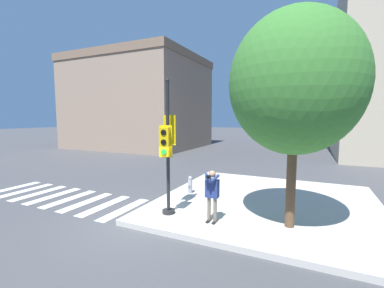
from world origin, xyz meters
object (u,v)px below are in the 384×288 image
object	(u,v)px
fire_hydrant	(190,185)
traffic_signal_pole	(168,145)
person_photographer	(212,191)
street_tree	(295,83)

from	to	relation	value
fire_hydrant	traffic_signal_pole	bearing A→B (deg)	-82.00
traffic_signal_pole	person_photographer	bearing A→B (deg)	-2.67
traffic_signal_pole	person_photographer	size ratio (longest dim) A/B	2.77
traffic_signal_pole	fire_hydrant	bearing A→B (deg)	98.00
street_tree	fire_hydrant	world-z (taller)	street_tree
person_photographer	street_tree	bearing A→B (deg)	17.24
traffic_signal_pole	street_tree	xyz separation A→B (m)	(3.79, 0.61, 1.86)
traffic_signal_pole	person_photographer	xyz separation A→B (m)	(1.59, -0.07, -1.35)
traffic_signal_pole	street_tree	size ratio (longest dim) A/B	0.72
traffic_signal_pole	fire_hydrant	world-z (taller)	traffic_signal_pole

